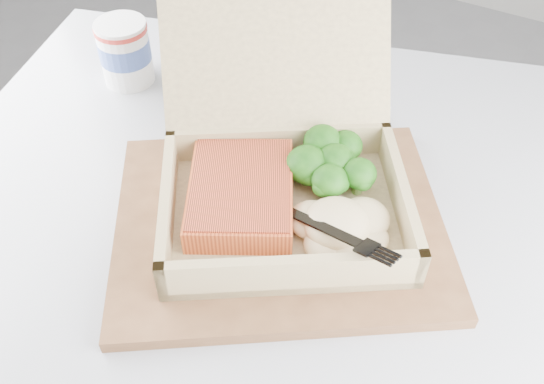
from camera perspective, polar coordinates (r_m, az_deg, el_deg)
The scene contains 9 objects.
cafe_table at distance 0.79m, azimuth -1.76°, elevation -12.36°, with size 0.96×0.96×0.72m.
serving_tray at distance 0.63m, azimuth 0.69°, elevation -2.92°, with size 0.34×0.27×0.01m, color brown.
takeout_container at distance 0.63m, azimuth 0.91°, elevation 4.01°, with size 0.37×0.38×0.20m.
salmon_fillet at distance 0.62m, azimuth -2.94°, elevation -0.13°, with size 0.10×0.14×0.03m, color #D35F29.
broccoli_pile at distance 0.64m, azimuth 5.92°, elevation 2.41°, with size 0.10×0.10×0.04m, color #307B1B, non-canonical shape.
mashed_potatoes at distance 0.59m, azimuth 6.14°, elevation -2.96°, with size 0.11×0.09×0.04m, color beige.
plastic_fork at distance 0.57m, azimuth 3.30°, elevation -2.22°, with size 0.14×0.06×0.03m.
paper_cup at distance 0.83m, azimuth -13.70°, elevation 12.82°, with size 0.07×0.07×0.09m.
receipt at distance 0.76m, azimuth 7.30°, elevation 6.03°, with size 0.07×0.12×0.00m, color white.
Camera 1 is at (0.14, -0.31, 1.20)m, focal length 40.00 mm.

